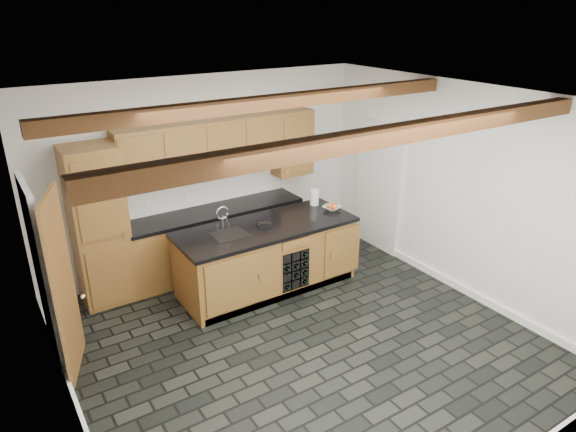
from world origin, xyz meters
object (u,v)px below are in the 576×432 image
at_px(fruit_bowl, 332,208).
at_px(paper_towel, 314,197).
at_px(island, 268,257).
at_px(kitchen_scale, 265,224).

xyz_separation_m(fruit_bowl, paper_towel, (-0.09, 0.31, 0.09)).
bearing_deg(paper_towel, island, -163.13).
relative_size(kitchen_scale, paper_towel, 0.85).
xyz_separation_m(island, paper_towel, (0.99, 0.30, 0.58)).
bearing_deg(island, fruit_bowl, -0.48).
bearing_deg(fruit_bowl, kitchen_scale, 179.15).
bearing_deg(island, kitchen_scale, 168.94).
distance_m(island, fruit_bowl, 1.18).
distance_m(kitchen_scale, paper_towel, 1.07).
xyz_separation_m(kitchen_scale, fruit_bowl, (1.11, -0.02, 0.00)).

